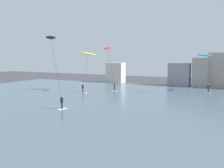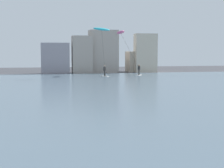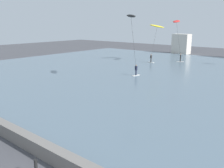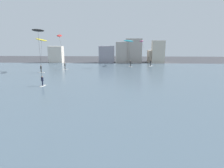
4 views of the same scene
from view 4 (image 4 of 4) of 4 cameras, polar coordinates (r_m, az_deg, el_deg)
name	(u,v)px [view 4 (image 4 of 4)]	position (r m, az deg, el deg)	size (l,w,h in m)	color
water_bay	(110,82)	(35.99, -0.60, 0.61)	(84.00, 52.00, 0.10)	slate
far_shore_buildings	(124,53)	(63.67, 3.35, 8.74)	(35.56, 5.76, 7.43)	beige
kitesurfer_yellow	(41,42)	(49.44, -19.28, 11.12)	(2.35, 4.69, 7.67)	silver
kitesurfer_black	(38,38)	(30.69, -20.03, 12.19)	(2.92, 5.10, 8.94)	silver
kitesurfer_red	(60,38)	(48.47, -14.52, 12.42)	(2.10, 4.62, 8.40)	silver
kitesurfer_pink	(142,43)	(57.11, 8.51, 11.32)	(3.74, 4.00, 6.98)	silver
kitesurfer_cyan	(129,44)	(52.60, 4.73, 11.09)	(2.68, 3.07, 7.10)	silver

